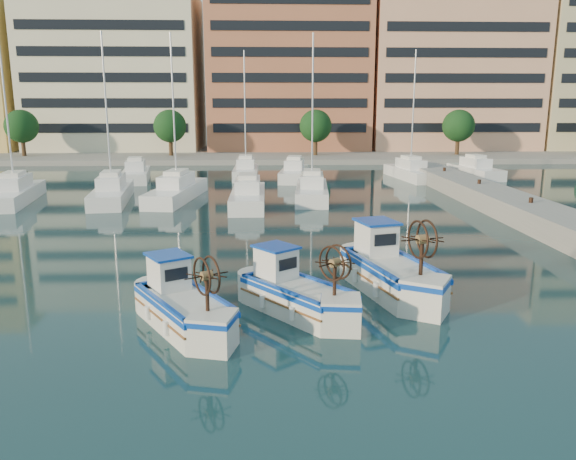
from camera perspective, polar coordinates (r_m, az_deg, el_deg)
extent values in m
plane|color=#1C4448|center=(18.50, 4.60, -8.49)|extent=(300.00, 300.00, 0.00)
cube|color=gray|center=(84.42, -0.73, 8.19)|extent=(180.00, 40.00, 0.60)
cube|color=beige|center=(84.88, -17.00, 14.99)|extent=(23.00, 14.00, 21.00)
cube|color=black|center=(78.13, -18.33, 15.17)|extent=(21.16, 0.12, 18.90)
cube|color=#B66846|center=(82.47, 0.00, 17.00)|extent=(22.00, 14.00, 25.00)
cube|color=black|center=(75.50, 0.22, 17.41)|extent=(20.24, 0.12, 22.50)
cube|color=#E8A581|center=(86.35, 16.02, 15.33)|extent=(23.00, 14.00, 22.00)
cube|color=black|center=(79.72, 17.62, 15.51)|extent=(21.16, 0.12, 19.80)
cylinder|color=#3F2B19|center=(76.88, -25.27, 7.49)|extent=(0.50, 0.50, 3.00)
sphere|color=#18441B|center=(76.75, -25.46, 9.50)|extent=(4.00, 4.00, 4.00)
cylinder|color=#3F2B19|center=(71.83, -11.81, 8.14)|extent=(0.50, 0.50, 3.00)
sphere|color=#18441B|center=(71.68, -11.90, 10.29)|extent=(4.00, 4.00, 4.00)
cylinder|color=#3F2B19|center=(71.10, 2.80, 8.35)|extent=(0.50, 0.50, 3.00)
sphere|color=#18441B|center=(70.96, 2.83, 10.52)|extent=(4.00, 4.00, 4.00)
cylinder|color=#3F2B19|center=(74.83, 16.81, 8.04)|extent=(0.50, 0.50, 3.00)
sphere|color=#18441B|center=(74.69, 16.94, 10.10)|extent=(4.00, 4.00, 4.00)
cube|color=white|center=(43.77, -25.97, 3.19)|extent=(3.70, 9.58, 1.00)
cylinder|color=silver|center=(43.34, -26.67, 10.38)|extent=(0.12, 0.12, 11.00)
cube|color=white|center=(41.66, -17.43, 3.47)|extent=(3.44, 9.38, 1.00)
cylinder|color=silver|center=(41.21, -17.94, 11.04)|extent=(0.12, 0.12, 11.00)
cube|color=white|center=(41.26, -11.21, 3.73)|extent=(3.40, 9.93, 1.00)
cylinder|color=silver|center=(40.81, -11.54, 11.38)|extent=(0.12, 0.12, 11.00)
cube|color=white|center=(38.30, -4.07, 3.27)|extent=(2.20, 8.83, 1.00)
cube|color=white|center=(40.69, 2.43, 3.83)|extent=(2.86, 8.59, 1.00)
cylinder|color=silver|center=(40.23, 2.50, 11.60)|extent=(0.12, 0.12, 11.00)
cube|color=white|center=(52.54, -15.18, 5.37)|extent=(3.28, 7.41, 1.00)
cube|color=white|center=(52.96, -4.30, 5.82)|extent=(2.20, 7.23, 1.00)
cylinder|color=silver|center=(52.61, -4.40, 11.78)|extent=(0.12, 0.12, 11.00)
cube|color=white|center=(51.88, 0.66, 5.72)|extent=(3.25, 8.59, 1.00)
cube|color=white|center=(53.38, 12.32, 5.62)|extent=(3.29, 8.79, 1.00)
cylinder|color=silver|center=(53.03, 12.60, 11.53)|extent=(0.12, 0.12, 11.00)
cube|color=white|center=(56.31, 18.45, 5.61)|extent=(3.21, 7.74, 1.00)
cube|color=silver|center=(17.49, -10.49, -8.24)|extent=(3.45, 4.18, 0.97)
cube|color=#0D3DAE|center=(17.37, -10.54, -7.10)|extent=(3.55, 4.31, 0.15)
cube|color=#183EBE|center=(17.38, -10.53, -7.28)|extent=(2.93, 3.66, 0.06)
cube|color=white|center=(18.15, -12.01, -4.22)|extent=(1.50, 1.56, 1.02)
cube|color=#0D3DAE|center=(18.00, -12.09, -2.53)|extent=(1.69, 1.75, 0.07)
cylinder|color=#331E14|center=(15.71, -8.20, -6.60)|extent=(0.11, 0.11, 1.07)
cylinder|color=brown|center=(15.54, -8.27, -4.61)|extent=(0.39, 0.38, 0.26)
torus|color=#331E14|center=(15.48, -8.73, -4.68)|extent=(0.62, 0.96, 1.08)
torus|color=#331E14|center=(15.59, -7.81, -4.53)|extent=(0.62, 0.96, 1.08)
cube|color=silver|center=(18.33, 1.00, -7.05)|extent=(3.70, 4.07, 0.97)
cube|color=#0D3DAE|center=(18.21, 1.00, -5.96)|extent=(3.81, 4.19, 0.15)
cube|color=#183EBE|center=(18.23, 1.00, -6.13)|extent=(3.17, 3.54, 0.06)
cube|color=white|center=(18.83, -1.22, -3.35)|extent=(1.54, 1.57, 1.01)
cube|color=#0D3DAE|center=(18.69, -1.23, -1.72)|extent=(1.73, 1.76, 0.07)
cylinder|color=#331E14|center=(16.86, 4.76, -5.20)|extent=(0.11, 0.11, 1.07)
cylinder|color=brown|center=(16.70, 4.79, -3.33)|extent=(0.39, 0.39, 0.26)
torus|color=#331E14|center=(16.60, 4.46, -3.41)|extent=(0.72, 0.89, 1.08)
torus|color=#331E14|center=(16.79, 5.13, -3.24)|extent=(0.72, 0.89, 1.08)
cube|color=silver|center=(20.61, 10.46, -4.78)|extent=(3.08, 4.90, 1.14)
cube|color=#0D3DAE|center=(20.49, 10.51, -3.63)|extent=(3.17, 5.04, 0.17)
cube|color=#183EBE|center=(20.51, 10.50, -3.81)|extent=(2.55, 4.34, 0.06)
cube|color=white|center=(21.42, 8.96, -0.84)|extent=(1.52, 1.67, 1.19)
cube|color=#0D3DAE|center=(21.28, 9.02, 0.86)|extent=(1.72, 1.87, 0.09)
cylinder|color=#331E14|center=(18.66, 13.39, -2.92)|extent=(0.13, 0.13, 1.25)
cylinder|color=brown|center=(18.50, 13.49, -0.92)|extent=(0.41, 0.38, 0.30)
torus|color=#331E14|center=(18.42, 13.06, -0.96)|extent=(0.41, 1.24, 1.27)
torus|color=#331E14|center=(18.58, 13.92, -0.88)|extent=(0.41, 1.24, 1.27)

